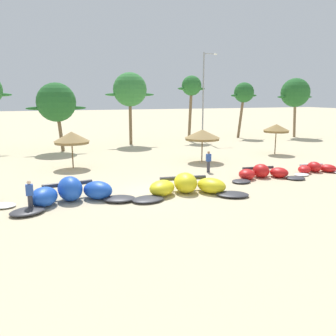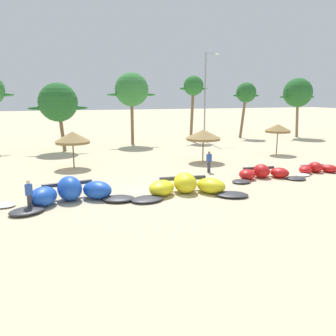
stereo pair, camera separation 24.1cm
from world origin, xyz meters
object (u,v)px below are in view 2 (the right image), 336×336
beach_umbrella_middle (203,135)px  palm_left_of_gap (58,103)px  palm_right (298,93)px  kite_center (263,173)px  palm_center_right (193,87)px  kite_left_of_center (187,186)px  beach_umbrella_near_palms (278,128)px  beach_umbrella_near_van (73,138)px  person_by_umbrellas (209,162)px  lamppost_west_center (206,93)px  kite_left (71,193)px  palm_right_of_gap (246,93)px  kite_right_of_center (317,169)px  person_near_kites (29,196)px  palm_center_left (132,90)px

beach_umbrella_middle → palm_left_of_gap: palm_left_of_gap is taller
beach_umbrella_middle → palm_right: (20.49, 12.62, 3.73)m
kite_center → palm_center_right: (4.07, 21.10, 6.40)m
kite_left_of_center → beach_umbrella_middle: beach_umbrella_middle is taller
kite_left_of_center → beach_umbrella_near_palms: (14.23, 10.33, 2.12)m
beach_umbrella_near_van → person_by_umbrellas: (9.42, -5.40, -1.63)m
lamppost_west_center → palm_left_of_gap: bearing=-173.5°
kite_left → kite_center: 13.27m
kite_left_of_center → palm_center_right: (10.75, 22.92, 6.32)m
person_by_umbrellas → palm_right_of_gap: palm_right_of_gap is taller
kite_right_of_center → kite_left_of_center: bearing=-170.4°
beach_umbrella_near_palms → palm_center_right: size_ratio=0.36×
beach_umbrella_near_van → person_near_kites: bearing=-106.9°
palm_left_of_gap → palm_right_of_gap: 25.20m
beach_umbrella_middle → palm_center_left: size_ratio=0.37×
beach_umbrella_middle → palm_left_of_gap: 15.76m
kite_left_of_center → person_by_umbrellas: 6.40m
palm_right_of_gap → kite_left: bearing=-137.9°
palm_right → beach_umbrella_near_palms: bearing=-135.7°
palm_left_of_gap → lamppost_west_center: (17.82, 2.03, 1.00)m
kite_center → palm_left_of_gap: 22.40m
kite_left → palm_right: (32.59, 21.14, 5.59)m
palm_left_of_gap → beach_umbrella_near_van: bearing=-87.7°
kite_center → beach_umbrella_middle: beach_umbrella_middle is taller
palm_left_of_gap → palm_right: (31.85, 2.03, 1.07)m
kite_left_of_center → beach_umbrella_near_palms: bearing=36.0°
beach_umbrella_near_van → palm_center_right: size_ratio=0.36×
kite_left_of_center → kite_center: kite_left_of_center is taller
palm_center_left → beach_umbrella_near_van: bearing=-123.8°
beach_umbrella_middle → palm_right_of_gap: bearing=47.3°
person_by_umbrellas → palm_left_of_gap: 18.28m
palm_center_right → person_by_umbrellas: bearing=-110.6°
kite_left_of_center → kite_right_of_center: (11.58, 1.95, -0.16)m
beach_umbrella_middle → palm_right_of_gap: 20.22m
lamppost_west_center → palm_right_of_gap: bearing=15.7°
palm_center_left → palm_center_right: size_ratio=1.02×
kite_center → palm_left_of_gap: (-12.48, 18.00, 4.67)m
palm_center_left → person_by_umbrellas: bearing=-85.6°
kite_center → palm_right: (19.37, 20.03, 5.74)m
person_by_umbrellas → person_near_kites: bearing=-157.7°
kite_left_of_center → palm_right_of_gap: (19.05, 23.83, 5.58)m
beach_umbrella_near_palms → kite_left_of_center: bearing=-144.0°
person_near_kites → palm_center_left: (11.30, 22.64, 5.57)m
kite_left_of_center → beach_umbrella_middle: (5.55, 9.23, 1.92)m
kite_left → beach_umbrella_near_palms: 22.98m
beach_umbrella_near_palms → palm_right: 16.88m
beach_umbrella_near_van → palm_right: 33.70m
palm_center_left → person_near_kites: bearing=-116.5°
beach_umbrella_near_palms → person_near_kites: size_ratio=1.84×
kite_left → beach_umbrella_middle: (12.10, 8.51, 1.85)m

